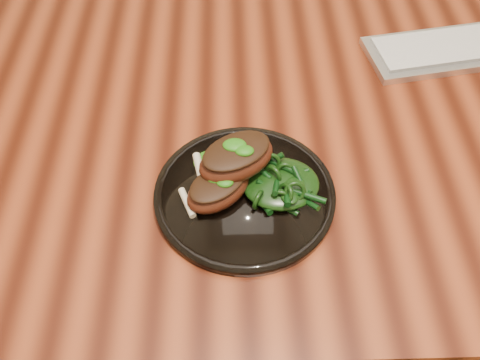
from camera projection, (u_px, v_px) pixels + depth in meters
name	position (u px, v px, depth m)	size (l,w,h in m)	color
desk	(341.00, 143.00, 0.90)	(1.60, 0.80, 0.75)	#371106
plate	(245.00, 194.00, 0.71)	(0.24, 0.24, 0.01)	black
lamb_chop_front	(218.00, 188.00, 0.69)	(0.11, 0.11, 0.04)	#451A0D
lamb_chop_back	(236.00, 157.00, 0.69)	(0.13, 0.11, 0.05)	#451A0D
herb_smear	(222.00, 162.00, 0.74)	(0.08, 0.05, 0.00)	#114E08
greens_heap	(281.00, 180.00, 0.70)	(0.10, 0.10, 0.04)	black
keyboard	(477.00, 45.00, 0.92)	(0.40, 0.18, 0.02)	silver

